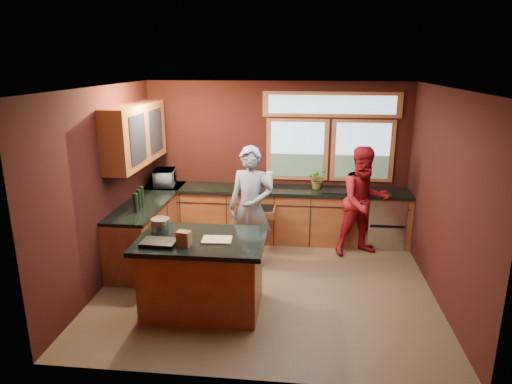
% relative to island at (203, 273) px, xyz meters
% --- Properties ---
extents(floor, '(4.50, 4.50, 0.00)m').
position_rel_island_xyz_m(floor, '(0.74, 0.71, -0.48)').
color(floor, brown).
rests_on(floor, ground).
extents(room_shell, '(4.52, 4.02, 2.71)m').
position_rel_island_xyz_m(room_shell, '(0.14, 1.03, 1.32)').
color(room_shell, black).
rests_on(room_shell, ground).
extents(back_counter, '(4.50, 0.64, 0.93)m').
position_rel_island_xyz_m(back_counter, '(0.94, 2.41, -0.01)').
color(back_counter, maroon).
rests_on(back_counter, floor).
extents(left_counter, '(0.64, 2.30, 0.93)m').
position_rel_island_xyz_m(left_counter, '(-1.21, 1.56, -0.01)').
color(left_counter, maroon).
rests_on(left_counter, floor).
extents(island, '(1.55, 1.05, 0.95)m').
position_rel_island_xyz_m(island, '(0.00, 0.00, 0.00)').
color(island, maroon).
rests_on(island, floor).
extents(person_grey, '(0.75, 0.57, 1.84)m').
position_rel_island_xyz_m(person_grey, '(0.44, 1.33, 0.44)').
color(person_grey, slate).
rests_on(person_grey, floor).
extents(person_red, '(1.04, 0.93, 1.76)m').
position_rel_island_xyz_m(person_red, '(2.17, 1.96, 0.40)').
color(person_red, maroon).
rests_on(person_red, floor).
extents(microwave, '(0.43, 0.56, 0.28)m').
position_rel_island_xyz_m(microwave, '(-1.18, 2.39, 0.59)').
color(microwave, '#999999').
rests_on(microwave, left_counter).
extents(potted_plant, '(0.30, 0.26, 0.34)m').
position_rel_island_xyz_m(potted_plant, '(1.45, 2.46, 0.62)').
color(potted_plant, '#999999').
rests_on(potted_plant, back_counter).
extents(paper_towel, '(0.12, 0.12, 0.28)m').
position_rel_island_xyz_m(paper_towel, '(0.63, 2.41, 0.59)').
color(paper_towel, white).
rests_on(paper_towel, back_counter).
extents(cutting_board, '(0.37, 0.27, 0.02)m').
position_rel_island_xyz_m(cutting_board, '(0.20, -0.05, 0.48)').
color(cutting_board, tan).
rests_on(cutting_board, island).
extents(stock_pot, '(0.24, 0.24, 0.18)m').
position_rel_island_xyz_m(stock_pot, '(-0.55, 0.15, 0.56)').
color(stock_pot, '#B2B1B6').
rests_on(stock_pot, island).
extents(paper_bag, '(0.17, 0.14, 0.18)m').
position_rel_island_xyz_m(paper_bag, '(-0.15, -0.25, 0.56)').
color(paper_bag, brown).
rests_on(paper_bag, island).
extents(black_tray, '(0.41, 0.29, 0.05)m').
position_rel_island_xyz_m(black_tray, '(-0.45, -0.25, 0.49)').
color(black_tray, black).
rests_on(black_tray, island).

